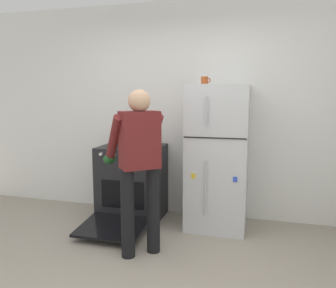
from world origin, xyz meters
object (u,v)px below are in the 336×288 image
at_px(refrigerator, 218,157).
at_px(pepper_mill, 116,137).
at_px(red_pot, 143,142).
at_px(stove_range, 132,183).
at_px(person_cook, 139,158).
at_px(coffee_mug, 205,81).

xyz_separation_m(refrigerator, pepper_mill, (-1.37, 0.20, 0.17)).
xyz_separation_m(refrigerator, red_pot, (-0.91, -0.05, 0.15)).
bearing_deg(pepper_mill, red_pot, -28.52).
bearing_deg(pepper_mill, refrigerator, -8.32).
bearing_deg(stove_range, red_pot, -11.30).
distance_m(refrigerator, stove_range, 1.13).
relative_size(refrigerator, red_pot, 4.88).
xyz_separation_m(stove_range, person_cook, (0.42, -0.89, 0.50)).
distance_m(stove_range, person_cook, 1.10).
bearing_deg(person_cook, pepper_mill, 123.22).
relative_size(refrigerator, coffee_mug, 14.85).
bearing_deg(red_pot, stove_range, 168.70).
bearing_deg(stove_range, person_cook, -64.46).
bearing_deg(coffee_mug, red_pot, -172.22).
distance_m(person_cook, pepper_mill, 1.32).
bearing_deg(stove_range, refrigerator, 0.95).
distance_m(red_pot, pepper_mill, 0.52).
distance_m(coffee_mug, pepper_mill, 1.40).
distance_m(stove_range, coffee_mug, 1.54).
distance_m(refrigerator, red_pot, 0.92).
height_order(person_cook, red_pot, person_cook).
xyz_separation_m(refrigerator, person_cook, (-0.64, -0.91, 0.12)).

